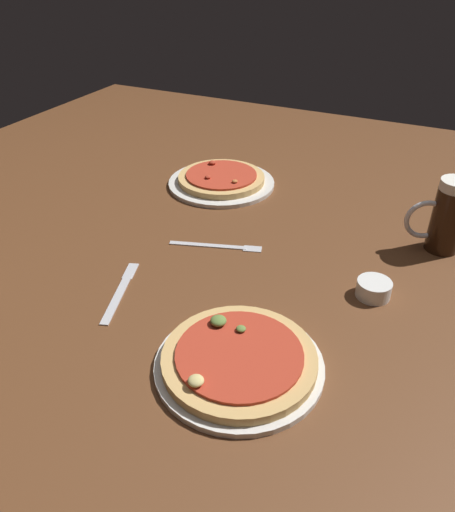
% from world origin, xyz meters
% --- Properties ---
extents(ground_plane, '(2.40, 2.40, 0.03)m').
position_xyz_m(ground_plane, '(0.00, 0.00, -0.01)').
color(ground_plane, brown).
extents(pizza_plate_near, '(0.30, 0.30, 0.05)m').
position_xyz_m(pizza_plate_near, '(0.16, -0.29, 0.02)').
color(pizza_plate_near, silver).
rests_on(pizza_plate_near, ground_plane).
extents(pizza_plate_far, '(0.32, 0.32, 0.05)m').
position_xyz_m(pizza_plate_far, '(-0.20, 0.37, 0.02)').
color(pizza_plate_far, silver).
rests_on(pizza_plate_far, ground_plane).
extents(beer_mug_dark, '(0.13, 0.08, 0.18)m').
position_xyz_m(beer_mug_dark, '(0.43, 0.28, 0.09)').
color(beer_mug_dark, black).
rests_on(beer_mug_dark, ground_plane).
extents(ramekin_sauce, '(0.07, 0.07, 0.04)m').
position_xyz_m(ramekin_sauce, '(0.33, 0.02, 0.02)').
color(ramekin_sauce, white).
rests_on(ramekin_sauce, ground_plane).
extents(fork_left, '(0.22, 0.09, 0.01)m').
position_xyz_m(fork_left, '(-0.05, 0.05, 0.00)').
color(fork_left, silver).
rests_on(fork_left, ground_plane).
extents(knife_right, '(0.09, 0.21, 0.01)m').
position_xyz_m(knife_right, '(-0.16, -0.20, 0.00)').
color(knife_right, silver).
rests_on(knife_right, ground_plane).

